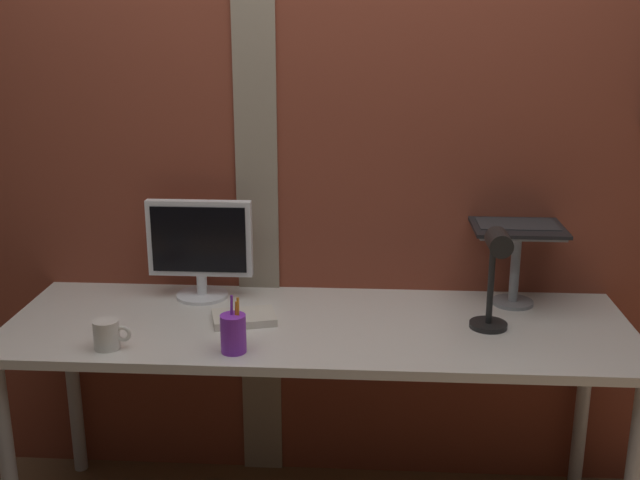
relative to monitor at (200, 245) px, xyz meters
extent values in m
cube|color=brown|center=(0.40, 0.18, 0.36)|extent=(3.29, 0.12, 2.60)
cube|color=gray|center=(0.19, 0.12, 0.36)|extent=(0.15, 0.01, 2.60)
cube|color=silver|center=(0.42, -0.21, -0.21)|extent=(2.01, 0.67, 0.03)
cylinder|color=#B2B2B7|center=(-0.52, -0.49, -0.58)|extent=(0.05, 0.05, 0.72)
cylinder|color=#B2B2B7|center=(-0.52, 0.06, -0.58)|extent=(0.05, 0.05, 0.72)
cylinder|color=#B2B2B7|center=(1.37, 0.06, -0.58)|extent=(0.05, 0.05, 0.72)
cylinder|color=white|center=(0.00, 0.00, -0.19)|extent=(0.18, 0.18, 0.01)
cylinder|color=white|center=(0.00, 0.00, -0.15)|extent=(0.04, 0.04, 0.07)
cube|color=white|center=(0.00, 0.00, 0.02)|extent=(0.36, 0.04, 0.27)
cube|color=black|center=(0.00, -0.02, 0.02)|extent=(0.33, 0.00, 0.23)
cylinder|color=gray|center=(1.08, 0.00, -0.19)|extent=(0.14, 0.14, 0.01)
cylinder|color=gray|center=(1.08, 0.00, -0.06)|extent=(0.03, 0.03, 0.24)
cube|color=gray|center=(1.08, 0.00, 0.07)|extent=(0.28, 0.22, 0.01)
cube|color=black|center=(1.08, 0.00, 0.08)|extent=(0.30, 0.24, 0.01)
cube|color=#2D2D30|center=(1.08, 0.02, 0.09)|extent=(0.26, 0.15, 0.00)
cube|color=black|center=(1.08, 0.16, 0.20)|extent=(0.30, 0.07, 0.22)
cube|color=black|center=(1.08, 0.15, 0.19)|extent=(0.27, 0.06, 0.19)
cylinder|color=black|center=(0.96, -0.21, -0.18)|extent=(0.12, 0.12, 0.02)
cylinder|color=black|center=(0.96, -0.21, -0.02)|extent=(0.02, 0.02, 0.31)
cylinder|color=black|center=(0.96, -0.30, 0.12)|extent=(0.07, 0.11, 0.07)
cylinder|color=purple|center=(0.19, -0.45, -0.13)|extent=(0.08, 0.08, 0.12)
cylinder|color=orange|center=(0.20, -0.44, -0.11)|extent=(0.02, 0.02, 0.15)
cylinder|color=purple|center=(0.18, -0.44, -0.10)|extent=(0.01, 0.02, 0.16)
cylinder|color=orange|center=(0.20, -0.45, -0.10)|extent=(0.01, 0.02, 0.16)
cylinder|color=silver|center=(-0.19, -0.45, -0.15)|extent=(0.08, 0.08, 0.09)
torus|color=silver|center=(-0.14, -0.45, -0.14)|extent=(0.05, 0.01, 0.05)
cube|color=silver|center=(0.18, -0.21, -0.18)|extent=(0.23, 0.19, 0.02)
camera|label=1|loc=(0.57, -2.52, 0.77)|focal=43.36mm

